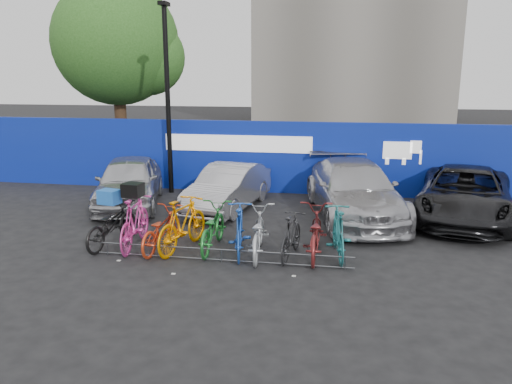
% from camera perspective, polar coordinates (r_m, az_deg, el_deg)
% --- Properties ---
extents(ground, '(100.00, 100.00, 0.00)m').
position_cam_1_polar(ground, '(11.33, -3.24, -6.91)').
color(ground, black).
rests_on(ground, ground).
extents(hoarding, '(22.00, 0.18, 2.40)m').
position_cam_1_polar(hoarding, '(16.75, 1.33, 4.02)').
color(hoarding, '#0A2095').
rests_on(hoarding, ground).
extents(tree, '(5.40, 5.20, 7.80)m').
position_cam_1_polar(tree, '(22.42, -15.08, 15.86)').
color(tree, '#382314').
rests_on(tree, ground).
extents(lamppost, '(0.25, 0.50, 6.11)m').
position_cam_1_polar(lamppost, '(16.74, -10.07, 10.94)').
color(lamppost, black).
rests_on(lamppost, ground).
extents(bike_rack, '(5.60, 0.03, 0.30)m').
position_cam_1_polar(bike_rack, '(10.73, -3.98, -7.18)').
color(bike_rack, '#595B60').
rests_on(bike_rack, ground).
extents(car_0, '(2.92, 4.72, 1.50)m').
position_cam_1_polar(car_0, '(15.55, -14.30, 1.18)').
color(car_0, '#B0B0B4').
rests_on(car_0, ground).
extents(car_1, '(2.06, 4.13, 1.30)m').
position_cam_1_polar(car_1, '(14.76, -3.19, 0.53)').
color(car_1, '#A5A5A9').
rests_on(car_1, ground).
extents(car_2, '(3.18, 5.61, 1.53)m').
position_cam_1_polar(car_2, '(14.17, 11.13, 0.24)').
color(car_2, '#ABABB0').
rests_on(car_2, ground).
extents(car_3, '(3.49, 5.55, 1.43)m').
position_cam_1_polar(car_3, '(14.77, 22.76, -0.24)').
color(car_3, black).
rests_on(car_3, ground).
extents(bike_0, '(0.96, 2.01, 1.01)m').
position_cam_1_polar(bike_0, '(12.09, -16.21, -3.60)').
color(bike_0, black).
rests_on(bike_0, ground).
extents(bike_1, '(0.75, 2.06, 1.21)m').
position_cam_1_polar(bike_1, '(11.79, -13.69, -3.37)').
color(bike_1, '#E0389B').
rests_on(bike_1, ground).
extents(bike_2, '(0.85, 1.89, 0.96)m').
position_cam_1_polar(bike_2, '(11.55, -10.79, -4.23)').
color(bike_2, red).
rests_on(bike_2, ground).
extents(bike_3, '(1.03, 2.11, 1.22)m').
position_cam_1_polar(bike_3, '(11.41, -8.39, -3.65)').
color(bike_3, orange).
rests_on(bike_3, ground).
extents(bike_4, '(0.71, 1.98, 1.03)m').
position_cam_1_polar(bike_4, '(11.39, -5.03, -4.08)').
color(bike_4, '#1F772B').
rests_on(bike_4, ground).
extents(bike_5, '(0.85, 1.96, 1.14)m').
position_cam_1_polar(bike_5, '(11.02, -1.89, -4.35)').
color(bike_5, blue).
rests_on(bike_5, ground).
extents(bike_6, '(0.89, 2.08, 1.06)m').
position_cam_1_polar(bike_6, '(10.98, 0.15, -4.64)').
color(bike_6, '#AFB3B7').
rests_on(bike_6, ground).
extents(bike_7, '(0.70, 1.70, 0.99)m').
position_cam_1_polar(bike_7, '(10.89, 4.05, -5.01)').
color(bike_7, black).
rests_on(bike_7, ground).
extents(bike_8, '(0.75, 2.09, 1.09)m').
position_cam_1_polar(bike_8, '(11.00, 6.72, -4.61)').
color(bike_8, maroon).
rests_on(bike_8, ground).
extents(bike_9, '(0.76, 1.92, 1.12)m').
position_cam_1_polar(bike_9, '(11.02, 9.39, -4.58)').
color(bike_9, '#1F7174').
rests_on(bike_9, ground).
extents(cargo_crate, '(0.52, 0.43, 0.32)m').
position_cam_1_polar(cargo_crate, '(11.92, -16.42, -0.53)').
color(cargo_crate, blue).
rests_on(cargo_crate, bike_0).
extents(cargo_topcase, '(0.45, 0.41, 0.31)m').
position_cam_1_polar(cargo_topcase, '(11.60, -13.90, 0.23)').
color(cargo_topcase, black).
rests_on(cargo_topcase, bike_1).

